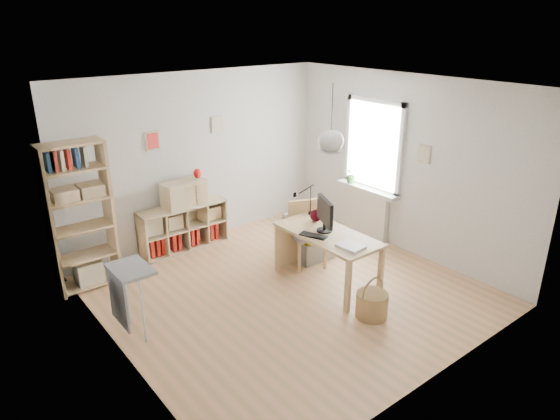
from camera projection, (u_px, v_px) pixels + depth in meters
ground at (288, 291)px, 6.69m from camera, size 4.50×4.50×0.00m
room_shell at (331, 141)px, 6.18m from camera, size 4.50×4.50×4.50m
window_unit at (374, 145)px, 7.86m from camera, size 0.07×1.16×1.46m
radiator at (368, 213)px, 8.25m from camera, size 0.10×0.80×0.80m
windowsill at (367, 189)px, 8.07m from camera, size 0.22×1.20×0.06m
desk at (327, 239)px, 6.66m from camera, size 0.70×1.50×0.75m
cube_shelf at (181, 231)px, 7.84m from camera, size 1.40×0.38×0.72m
tall_bookshelf at (79, 211)px, 6.44m from camera, size 0.80×0.38×2.00m
side_table at (126, 284)px, 5.53m from camera, size 0.40×0.55×0.85m
chair at (306, 229)px, 7.28m from camera, size 0.60×0.60×0.95m
wicker_basket at (372, 304)px, 6.06m from camera, size 0.39×0.39×0.54m
storage_chest at (311, 242)px, 7.62m from camera, size 0.66×0.74×0.69m
monitor at (325, 213)px, 6.60m from camera, size 0.26×0.50×0.46m
keyboard at (313, 236)px, 6.53m from camera, size 0.26×0.38×0.02m
task_lamp at (302, 199)px, 7.00m from camera, size 0.41×0.15×0.44m
yarn_ball at (316, 215)px, 6.99m from camera, size 0.17×0.17×0.17m
paper_tray at (351, 246)px, 6.21m from camera, size 0.28×0.34×0.03m
drawer_chest at (184, 193)px, 7.63m from camera, size 0.71×0.38×0.39m
red_vase at (197, 173)px, 7.67m from camera, size 0.13×0.13×0.15m
potted_plant at (351, 174)px, 8.25m from camera, size 0.27×0.24×0.28m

